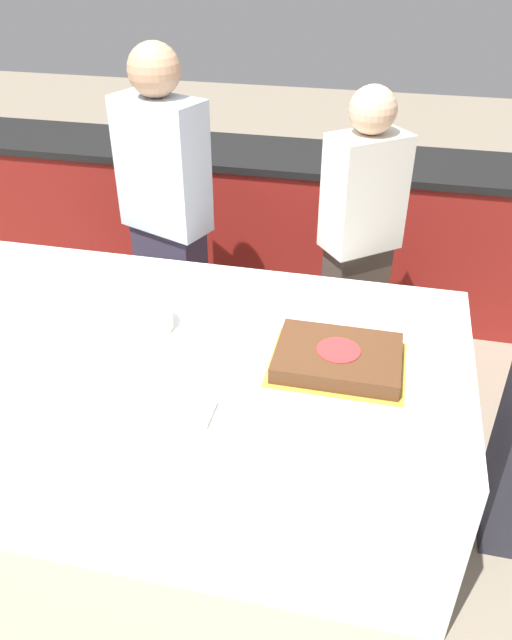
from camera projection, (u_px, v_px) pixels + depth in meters
ground_plane at (189, 473)px, 2.76m from camera, size 14.00×14.00×0.00m
back_counter at (265, 225)px, 3.81m from camera, size 4.40×0.58×0.92m
dining_table at (183, 409)px, 2.54m from camera, size 2.16×1.08×0.76m
cake at (338, 358)px, 2.15m from camera, size 0.47×0.35×0.07m
plate_stack at (146, 318)px, 2.34m from camera, size 0.20×0.20×0.08m
side_plate_near_cake at (331, 313)px, 2.44m from camera, size 0.21×0.21×0.00m
utensil_pile at (189, 411)px, 1.96m from camera, size 0.15×0.12×0.02m
person_cutting_cake at (358, 251)px, 2.82m from camera, size 0.38×0.36×1.51m
person_standing_back at (167, 219)px, 2.95m from camera, size 0.46×0.34×1.64m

